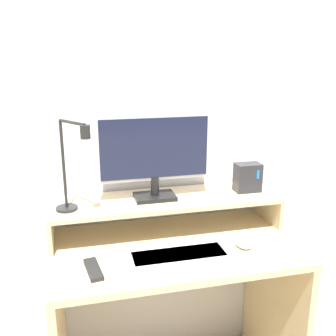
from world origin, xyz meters
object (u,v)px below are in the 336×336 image
at_px(monitor, 154,153).
at_px(router_dock, 248,177).
at_px(keyboard, 179,255).
at_px(mouse, 244,244).
at_px(desk_lamp, 71,171).
at_px(remote_control, 93,269).

bearing_deg(monitor, router_dock, -0.93).
xyz_separation_m(keyboard, mouse, (0.28, 0.02, 0.00)).
bearing_deg(router_dock, keyboard, -147.17).
xyz_separation_m(desk_lamp, keyboard, (0.39, -0.18, -0.32)).
relative_size(router_dock, mouse, 1.60).
bearing_deg(mouse, keyboard, -175.58).
height_order(desk_lamp, remote_control, desk_lamp).
height_order(monitor, desk_lamp, desk_lamp).
bearing_deg(remote_control, mouse, 4.02).
bearing_deg(remote_control, router_dock, 20.83).
bearing_deg(desk_lamp, mouse, -13.17).
height_order(keyboard, remote_control, keyboard).
bearing_deg(keyboard, desk_lamp, 155.18).
bearing_deg(monitor, mouse, -36.58).
xyz_separation_m(mouse, remote_control, (-0.62, -0.04, -0.01)).
distance_m(router_dock, keyboard, 0.52).
distance_m(monitor, mouse, 0.53).
xyz_separation_m(router_dock, mouse, (-0.11, -0.23, -0.21)).
distance_m(desk_lamp, keyboard, 0.53).
bearing_deg(router_dock, remote_control, -159.17).
height_order(router_dock, remote_control, router_dock).
relative_size(keyboard, mouse, 4.79).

